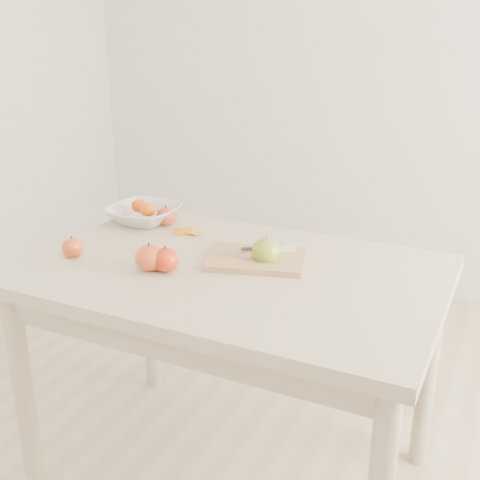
% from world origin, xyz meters
% --- Properties ---
extents(ground, '(3.50, 3.50, 0.00)m').
position_xyz_m(ground, '(0.00, 0.00, 0.00)').
color(ground, '#C6B293').
rests_on(ground, ground).
extents(table, '(1.20, 0.80, 0.75)m').
position_xyz_m(table, '(0.00, 0.00, 0.65)').
color(table, '#C6B495').
rests_on(table, ground).
extents(cutting_board, '(0.33, 0.28, 0.02)m').
position_xyz_m(cutting_board, '(0.04, 0.07, 0.76)').
color(cutting_board, tan).
rests_on(cutting_board, table).
extents(board_tangerine, '(0.06, 0.06, 0.05)m').
position_xyz_m(board_tangerine, '(0.07, 0.06, 0.80)').
color(board_tangerine, '#D96507').
rests_on(board_tangerine, cutting_board).
extents(fruit_bowl, '(0.25, 0.25, 0.06)m').
position_xyz_m(fruit_bowl, '(-0.48, 0.24, 0.78)').
color(fruit_bowl, silver).
rests_on(fruit_bowl, table).
extents(bowl_tangerine_near, '(0.05, 0.05, 0.05)m').
position_xyz_m(bowl_tangerine_near, '(-0.50, 0.25, 0.81)').
color(bowl_tangerine_near, '#CC4907').
rests_on(bowl_tangerine_near, fruit_bowl).
extents(bowl_tangerine_far, '(0.05, 0.05, 0.05)m').
position_xyz_m(bowl_tangerine_far, '(-0.45, 0.23, 0.81)').
color(bowl_tangerine_far, '#DD4507').
rests_on(bowl_tangerine_far, fruit_bowl).
extents(orange_peel_a, '(0.07, 0.07, 0.01)m').
position_xyz_m(orange_peel_a, '(-0.29, 0.20, 0.75)').
color(orange_peel_a, '#C8640E').
rests_on(orange_peel_a, table).
extents(orange_peel_b, '(0.05, 0.04, 0.01)m').
position_xyz_m(orange_peel_b, '(-0.25, 0.21, 0.75)').
color(orange_peel_b, orange).
rests_on(orange_peel_b, table).
extents(paring_knife, '(0.16, 0.09, 0.01)m').
position_xyz_m(paring_knife, '(0.09, 0.14, 0.78)').
color(paring_knife, silver).
rests_on(paring_knife, cutting_board).
extents(apple_green, '(0.09, 0.09, 0.08)m').
position_xyz_m(apple_green, '(0.08, 0.07, 0.79)').
color(apple_green, '#5F8512').
rests_on(apple_green, table).
extents(apple_red_b, '(0.08, 0.08, 0.07)m').
position_xyz_m(apple_red_b, '(-0.16, -0.11, 0.79)').
color(apple_red_b, '#95060E').
rests_on(apple_red_b, table).
extents(apple_red_d, '(0.07, 0.07, 0.06)m').
position_xyz_m(apple_red_d, '(-0.48, -0.13, 0.78)').
color(apple_red_d, maroon).
rests_on(apple_red_d, table).
extents(apple_red_a, '(0.07, 0.07, 0.06)m').
position_xyz_m(apple_red_a, '(-0.39, 0.25, 0.78)').
color(apple_red_a, maroon).
rests_on(apple_red_a, table).
extents(apple_red_c, '(0.09, 0.09, 0.08)m').
position_xyz_m(apple_red_c, '(-0.21, -0.12, 0.79)').
color(apple_red_c, maroon).
rests_on(apple_red_c, table).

